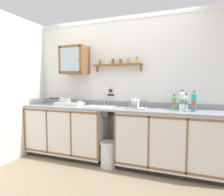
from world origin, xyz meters
TOP-DOWN VIEW (x-y plane):
  - floor at (0.00, 0.00)m, footprint 6.29×6.29m
  - back_wall at (0.00, 0.72)m, footprint 3.89×0.07m
  - side_wall_left at (-1.67, -0.25)m, footprint 0.05×3.50m
  - lower_cabinet_run at (-0.90, 0.41)m, footprint 1.47×0.59m
  - lower_cabinet_run_right at (0.87, 0.41)m, footprint 1.54×0.59m
  - countertop at (0.00, 0.41)m, footprint 3.25×0.61m
  - backsplash at (0.00, 0.69)m, footprint 3.25×0.02m
  - sink at (-0.27, 0.45)m, footprint 0.49×0.45m
  - hot_plate_stove at (-0.85, 0.40)m, footprint 0.48×0.30m
  - saucepan at (-0.97, 0.43)m, footprint 0.40×0.22m
  - bottle_detergent_teal_0 at (1.20, 0.37)m, footprint 0.07×0.07m
  - bottle_water_clear_1 at (1.08, 0.50)m, footprint 0.07×0.07m
  - bottle_soda_green_2 at (0.92, 0.51)m, footprint 0.07×0.07m
  - bottle_opaque_white_3 at (1.04, 0.36)m, footprint 0.08×0.08m
  - dish_rack at (0.36, 0.42)m, footprint 0.31×0.25m
  - mug at (-0.62, 0.33)m, footprint 0.12×0.08m
  - wall_cabinet at (-0.82, 0.54)m, footprint 0.46×0.35m
  - spice_shelf at (-0.03, 0.63)m, footprint 0.87×0.14m
  - warning_sign at (-0.18, 0.69)m, footprint 0.15×0.01m
  - trash_bin at (-0.04, 0.21)m, footprint 0.28×0.28m

SIDE VIEW (x-z plane):
  - floor at x=0.00m, z-range 0.00..0.00m
  - trash_bin at x=-0.04m, z-range 0.01..0.41m
  - lower_cabinet_run_right at x=0.87m, z-range 0.00..0.90m
  - lower_cabinet_run at x=-0.90m, z-range 0.00..0.90m
  - sink at x=-0.27m, z-range 0.69..1.12m
  - countertop at x=0.00m, z-range 0.90..0.93m
  - hot_plate_stove at x=-0.85m, z-range 0.93..0.99m
  - dish_rack at x=0.36m, z-range 0.88..1.05m
  - backsplash at x=0.00m, z-range 0.93..1.01m
  - mug at x=-0.62m, z-range 0.93..1.02m
  - bottle_soda_green_2 at x=0.92m, z-range 0.92..1.15m
  - saucepan at x=-0.97m, z-range 1.00..1.07m
  - bottle_water_clear_1 at x=1.08m, z-range 0.92..1.17m
  - bottle_detergent_teal_0 at x=1.20m, z-range 0.91..1.21m
  - bottle_opaque_white_3 at x=1.04m, z-range 0.92..1.22m
  - warning_sign at x=-0.18m, z-range 1.05..1.27m
  - side_wall_left at x=-1.67m, z-range 0.00..2.47m
  - back_wall at x=0.00m, z-range 0.01..2.48m
  - spice_shelf at x=-0.03m, z-range 1.54..1.77m
  - wall_cabinet at x=-0.82m, z-range 1.49..1.99m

